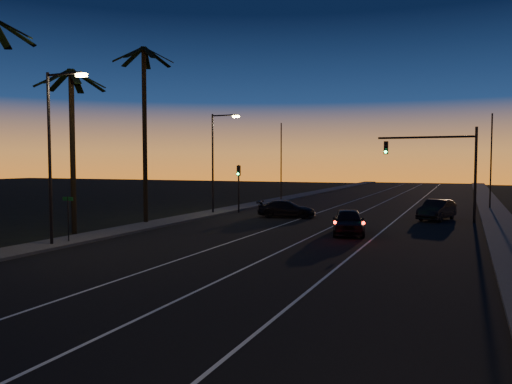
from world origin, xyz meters
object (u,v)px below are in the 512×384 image
at_px(lead_car, 348,221).
at_px(cross_car, 286,209).
at_px(signal_mast, 441,157).
at_px(right_car, 437,210).

xyz_separation_m(lead_car, cross_car, (-6.64, 7.47, -0.11)).
relative_size(signal_mast, lead_car, 1.32).
bearing_deg(lead_car, signal_mast, 62.90).
distance_m(lead_car, right_car, 11.22).
bearing_deg(right_car, cross_car, -166.15).
distance_m(right_car, cross_car, 11.55).
distance_m(signal_mast, right_car, 4.08).
bearing_deg(right_car, lead_car, -114.09).
xyz_separation_m(signal_mast, cross_car, (-11.48, -2.00, -4.10)).
bearing_deg(lead_car, right_car, 65.91).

